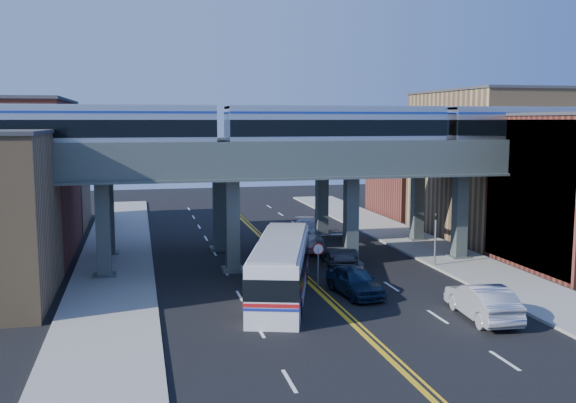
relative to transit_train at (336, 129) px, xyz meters
The scene contains 19 objects.
ground 12.51m from the transit_train, 110.04° to the right, with size 120.00×120.00×0.00m, color black.
sidewalk_west 17.16m from the transit_train, behind, with size 5.00×70.00×0.16m, color gray.
sidewalk_east 12.66m from the transit_train, 13.12° to the left, with size 5.00×70.00×0.16m, color gray.
building_west_b 23.16m from the transit_train, 159.52° to the left, with size 8.00×14.00×11.00m, color brown.
building_west_c 30.44m from the transit_train, 135.56° to the left, with size 8.00×10.00×8.00m, color #93744C.
building_east_b 17.80m from the transit_train, 27.18° to the left, with size 8.00×14.00×12.00m, color #93744C.
building_east_c 26.56m from the transit_train, 53.42° to the left, with size 8.00×10.00×9.00m, color brown.
mural_panel 13.07m from the transit_train, 18.98° to the right, with size 0.10×9.50×9.50m, color teal.
elevated_viaduct_near 3.97m from the transit_train, behind, with size 52.00×3.60×7.40m.
elevated_viaduct_far 8.05m from the transit_train, 112.63° to the left, with size 52.00×3.60×7.40m.
transit_train is the anchor object (origin of this frame).
stop_sign 9.31m from the transit_train, 117.64° to the right, with size 0.76×0.09×2.63m.
traffic_signal 9.52m from the transit_train, 17.66° to the right, with size 0.15×0.18×4.10m.
transit_bus 11.35m from the transit_train, 128.08° to the right, with size 6.01×12.17×3.07m.
car_lane_a 11.10m from the transit_train, 98.81° to the right, with size 1.91×4.74×1.61m, color #0E1E36.
car_lane_b 8.41m from the transit_train, 72.00° to the left, with size 1.87×5.35×1.76m, color #2B2B2D.
car_lane_c 10.32m from the transit_train, 100.53° to the left, with size 2.86×6.20×1.72m, color white.
car_lane_d 13.59m from the transit_train, 85.27° to the left, with size 2.04×5.01×1.45m, color #A5A5A9.
car_parked_curb 15.60m from the transit_train, 74.27° to the right, with size 1.85×5.32×1.75m, color #A4A4A8.
Camera 1 is at (-9.79, -32.35, 9.71)m, focal length 40.00 mm.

